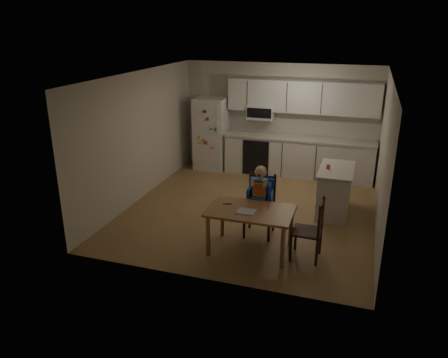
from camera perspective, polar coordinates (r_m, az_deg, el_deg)
name	(u,v)px	position (r m, az deg, el deg)	size (l,w,h in m)	color
room	(258,140)	(8.36, 4.50, 5.16)	(4.52, 5.01, 2.51)	olive
refrigerator	(211,134)	(10.44, -1.65, 5.96)	(0.72, 0.70, 1.70)	silver
kitchen_run	(298,138)	(10.04, 9.66, 5.27)	(3.37, 0.62, 2.15)	silver
kitchen_island	(335,191)	(8.29, 14.27, -1.47)	(0.61, 1.16, 0.86)	silver
red_cup	(328,167)	(8.09, 13.47, 1.58)	(0.07, 0.07, 0.09)	#DF5033
dining_table	(251,215)	(6.65, 3.50, -4.77)	(1.29, 0.83, 0.69)	brown
napkin	(246,212)	(6.54, 2.92, -4.26)	(0.27, 0.23, 0.01)	#ABABB0
toddler_spoon	(227,204)	(6.80, 0.34, -3.25)	(0.02, 0.02, 0.12)	#1242B8
chair_booster	(260,193)	(7.16, 4.78, -1.85)	(0.46, 0.46, 1.20)	black
chair_side	(314,226)	(6.58, 11.63, -6.07)	(0.43, 0.43, 0.95)	black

